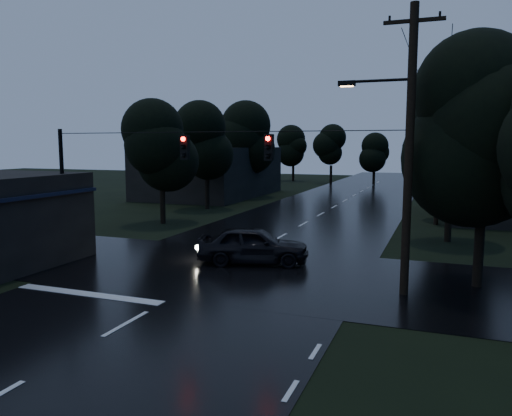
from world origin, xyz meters
The scene contains 15 objects.
main_road centered at (0.00, 30.00, 0.00)m, with size 12.00×120.00×0.02m, color black.
cross_street centered at (0.00, 12.00, 0.00)m, with size 60.00×9.00×0.02m, color black.
building_far_left centered at (-14.00, 40.00, 2.50)m, with size 10.00×16.00×5.00m, color black.
utility_pole_main centered at (7.41, 11.00, 5.26)m, with size 3.50×0.30×10.00m.
utility_pole_far centered at (8.30, 28.00, 3.88)m, with size 2.00×0.30×7.50m.
anchor_pole_left centered at (-7.50, 11.00, 3.00)m, with size 0.18×0.18×6.00m, color black.
span_signals centered at (0.56, 10.99, 5.24)m, with size 15.00×0.37×1.12m.
tree_corner_near centered at (10.00, 13.00, 5.99)m, with size 4.48×4.48×9.44m.
tree_left_a centered at (-9.00, 22.00, 5.24)m, with size 3.92×3.92×8.26m.
tree_left_b centered at (-9.60, 30.00, 5.62)m, with size 4.20×4.20×8.85m.
tree_left_c centered at (-10.20, 40.00, 5.99)m, with size 4.48×4.48×9.44m.
tree_right_a centered at (9.00, 22.00, 5.62)m, with size 4.20×4.20×8.85m.
tree_right_b centered at (9.60, 30.00, 5.99)m, with size 4.48×4.48×9.44m.
tree_right_c centered at (10.20, 40.00, 6.37)m, with size 4.76×4.76×10.03m.
car centered at (0.80, 13.51, 0.84)m, with size 1.99×4.94×1.68m, color black.
Camera 1 is at (8.64, -6.98, 5.31)m, focal length 35.00 mm.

